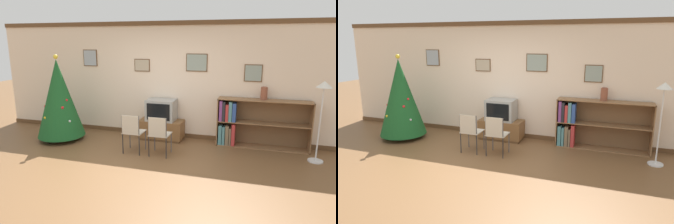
% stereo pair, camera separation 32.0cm
% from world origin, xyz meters
% --- Properties ---
extents(ground_plane, '(24.00, 24.00, 0.00)m').
position_xyz_m(ground_plane, '(0.00, 0.00, 0.00)').
color(ground_plane, brown).
extents(wall_back, '(9.01, 0.11, 2.70)m').
position_xyz_m(wall_back, '(0.00, 2.24, 1.35)').
color(wall_back, beige).
rests_on(wall_back, ground_plane).
extents(christmas_tree, '(1.07, 1.07, 1.97)m').
position_xyz_m(christmas_tree, '(-2.30, 1.24, 0.98)').
color(christmas_tree, maroon).
rests_on(christmas_tree, ground_plane).
extents(tv_console, '(1.02, 0.49, 0.46)m').
position_xyz_m(tv_console, '(-0.07, 1.93, 0.23)').
color(tv_console, brown).
rests_on(tv_console, ground_plane).
extents(television, '(0.66, 0.47, 0.49)m').
position_xyz_m(television, '(-0.07, 1.93, 0.70)').
color(television, '#9E9E99').
rests_on(television, tv_console).
extents(folding_chair_left, '(0.40, 0.40, 0.82)m').
position_xyz_m(folding_chair_left, '(-0.35, 0.89, 0.47)').
color(folding_chair_left, '#BCB29E').
rests_on(folding_chair_left, ground_plane).
extents(folding_chair_right, '(0.40, 0.40, 0.82)m').
position_xyz_m(folding_chair_right, '(0.21, 0.89, 0.47)').
color(folding_chair_right, '#BCB29E').
rests_on(folding_chair_right, ground_plane).
extents(bookshelf, '(1.92, 0.36, 1.05)m').
position_xyz_m(bookshelf, '(1.85, 2.01, 0.51)').
color(bookshelf, olive).
rests_on(bookshelf, ground_plane).
extents(vase, '(0.14, 0.14, 0.27)m').
position_xyz_m(vase, '(2.17, 2.04, 1.19)').
color(vase, brown).
rests_on(vase, bookshelf).
extents(standing_lamp, '(0.28, 0.28, 1.55)m').
position_xyz_m(standing_lamp, '(3.19, 1.47, 1.19)').
color(standing_lamp, silver).
rests_on(standing_lamp, ground_plane).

